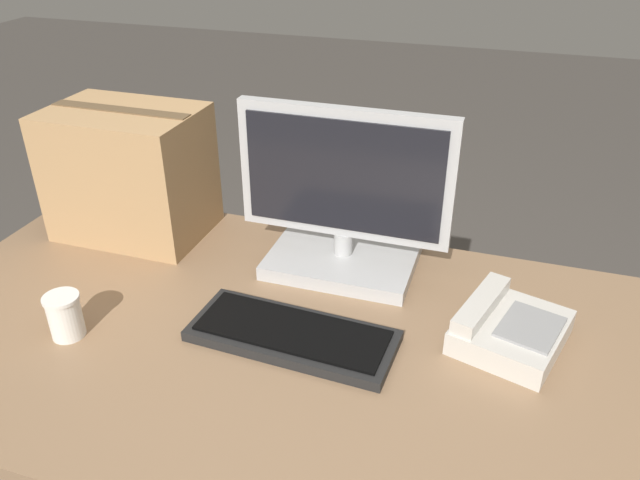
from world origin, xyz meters
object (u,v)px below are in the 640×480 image
Objects in this scene: cardboard_box at (130,172)px; desk_phone at (508,329)px; monitor at (344,208)px; paper_cup_left at (65,316)px; keyboard at (293,335)px.

desk_phone is at bearing -10.73° from cardboard_box.
cardboard_box is (-0.56, 0.01, 0.01)m from monitor.
cardboard_box is at bearing -174.19° from desk_phone.
cardboard_box reaches higher than desk_phone.
paper_cup_left is at bearing -136.76° from monitor.
keyboard is 1.61× the size of desk_phone.
desk_phone is 0.88m from paper_cup_left.
monitor is 1.16× the size of keyboard.
monitor is 0.56m from cardboard_box.
monitor is at bearing 43.24° from paper_cup_left.
desk_phone is at bearing 16.64° from paper_cup_left.
paper_cup_left is 0.25× the size of cardboard_box.
cardboard_box is (-0.95, 0.18, 0.13)m from desk_phone.
desk_phone reaches higher than keyboard.
keyboard is 0.43m from desk_phone.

